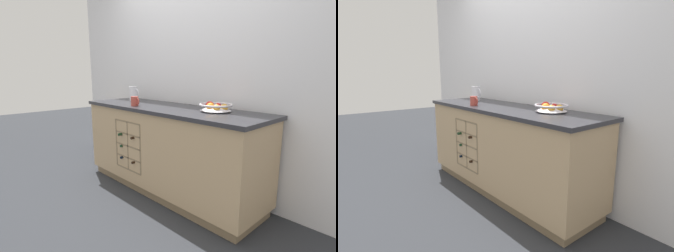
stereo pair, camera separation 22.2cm
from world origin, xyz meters
TOP-DOWN VIEW (x-y plane):
  - ground_plane at (0.00, 0.00)m, footprint 14.00×14.00m
  - back_wall at (0.00, 0.38)m, footprint 4.49×0.06m
  - kitchen_island at (-0.00, -0.00)m, footprint 2.13×0.67m
  - fruit_bowl at (0.52, 0.09)m, footprint 0.30×0.30m
  - white_pitcher at (-0.73, 0.11)m, footprint 0.16×0.11m
  - ceramic_mug at (-0.30, -0.19)m, footprint 0.12×0.08m

SIDE VIEW (x-z plane):
  - ground_plane at x=0.00m, z-range 0.00..0.00m
  - kitchen_island at x=0.00m, z-range 0.01..0.91m
  - fruit_bowl at x=0.52m, z-range 0.90..0.99m
  - ceramic_mug at x=-0.30m, z-range 0.90..1.00m
  - white_pitcher at x=-0.73m, z-range 0.91..1.08m
  - back_wall at x=0.00m, z-range 0.00..2.55m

